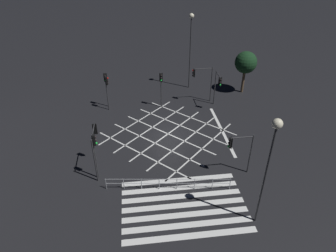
# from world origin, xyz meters

# --- Properties ---
(ground_plane) EXTENTS (200.00, 200.00, 0.00)m
(ground_plane) POSITION_xyz_m (0.00, 0.00, 0.00)
(ground_plane) COLOR black
(road_markings) EXTENTS (13.65, 19.24, 0.01)m
(road_markings) POSITION_xyz_m (0.30, -6.01, 0.00)
(road_markings) COLOR silver
(road_markings) RESTS_ON ground_plane
(traffic_light_sw_cross) EXTENTS (0.36, 2.71, 4.04)m
(traffic_light_sw_cross) POSITION_xyz_m (-6.47, -4.63, 2.98)
(traffic_light_sw_cross) COLOR #2D2D30
(traffic_light_sw_cross) RESTS_ON ground_plane
(traffic_light_sw_main) EXTENTS (0.39, 0.36, 4.24)m
(traffic_light_sw_main) POSITION_xyz_m (-6.36, -5.64, 3.02)
(traffic_light_sw_main) COLOR #2D2D30
(traffic_light_sw_main) RESTS_ON ground_plane
(traffic_light_se_main) EXTENTS (2.06, 0.36, 3.76)m
(traffic_light_se_main) POSITION_xyz_m (4.85, -6.48, 2.74)
(traffic_light_se_main) COLOR #2D2D30
(traffic_light_se_main) RESTS_ON ground_plane
(traffic_light_nw_main) EXTENTS (0.39, 0.36, 4.04)m
(traffic_light_nw_main) POSITION_xyz_m (-5.99, 5.75, 2.89)
(traffic_light_nw_main) COLOR #2D2D30
(traffic_light_nw_main) RESTS_ON ground_plane
(traffic_light_ne_main) EXTENTS (2.38, 0.36, 4.29)m
(traffic_light_ne_main) POSITION_xyz_m (4.68, 6.40, 3.15)
(traffic_light_ne_main) COLOR #2D2D30
(traffic_light_ne_main) RESTS_ON ground_plane
(traffic_light_nw_cross) EXTENTS (0.36, 0.39, 4.13)m
(traffic_light_nw_cross) POSITION_xyz_m (-6.14, 6.45, 2.95)
(traffic_light_nw_cross) COLOR #2D2D30
(traffic_light_nw_cross) RESTS_ON ground_plane
(traffic_light_ne_cross) EXTENTS (0.36, 2.01, 4.19)m
(traffic_light_ne_cross) POSITION_xyz_m (6.10, 4.66, 3.05)
(traffic_light_ne_cross) COLOR #2D2D30
(traffic_light_ne_cross) RESTS_ON ground_plane
(traffic_light_median_north) EXTENTS (0.36, 0.39, 4.17)m
(traffic_light_median_north) POSITION_xyz_m (-0.06, 5.67, 2.98)
(traffic_light_median_north) COLOR #2D2D30
(traffic_light_median_north) RESTS_ON ground_plane
(street_lamp_east) EXTENTS (0.62, 0.62, 8.28)m
(street_lamp_east) POSITION_xyz_m (4.71, -11.44, 6.38)
(street_lamp_east) COLOR #2D2D30
(street_lamp_east) RESTS_ON ground_plane
(street_lamp_west) EXTENTS (0.59, 0.59, 9.29)m
(street_lamp_west) POSITION_xyz_m (4.03, 10.47, 6.89)
(street_lamp_west) COLOR #2D2D30
(street_lamp_west) RESTS_ON ground_plane
(street_tree_near) EXTENTS (2.65, 2.65, 5.23)m
(street_tree_near) POSITION_xyz_m (10.46, 8.33, 3.87)
(street_tree_near) COLOR brown
(street_tree_near) RESTS_ON ground_plane
(pedestrian_railing) EXTENTS (9.61, 1.23, 1.05)m
(pedestrian_railing) POSITION_xyz_m (-0.95, -7.65, 0.67)
(pedestrian_railing) COLOR #9EA0A5
(pedestrian_railing) RESTS_ON ground_plane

